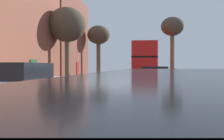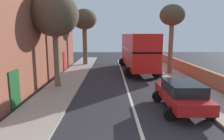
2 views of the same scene
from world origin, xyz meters
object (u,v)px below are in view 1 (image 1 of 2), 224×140
(street_tree_left_0, at_px, (67,25))
(double_decker_bus, at_px, (144,60))
(parked_car_red_right_0, at_px, (154,76))
(street_tree_left_2, at_px, (99,36))
(street_tree_right_3, at_px, (172,29))
(parked_car_white_left_2, at_px, (22,84))

(street_tree_left_0, bearing_deg, double_decker_bus, 45.23)
(parked_car_red_right_0, xyz_separation_m, street_tree_left_2, (-7.08, 16.39, 4.82))
(parked_car_red_right_0, bearing_deg, street_tree_right_3, 77.07)
(double_decker_bus, xyz_separation_m, parked_car_red_right_0, (0.80, -11.82, -1.45))
(parked_car_white_left_2, bearing_deg, street_tree_right_3, 68.68)
(parked_car_red_right_0, height_order, street_tree_left_0, street_tree_left_0)
(parked_car_white_left_2, height_order, street_tree_left_2, street_tree_left_2)
(street_tree_left_2, bearing_deg, street_tree_left_0, -93.44)
(parked_car_red_right_0, relative_size, street_tree_right_3, 0.64)
(parked_car_white_left_2, relative_size, street_tree_left_2, 0.63)
(parked_car_red_right_0, distance_m, street_tree_left_2, 18.49)
(parked_car_red_right_0, xyz_separation_m, parked_car_white_left_2, (-5.00, -8.69, 0.07))
(double_decker_bus, distance_m, parked_car_white_left_2, 20.98)
(street_tree_left_0, relative_size, street_tree_left_2, 0.97)
(parked_car_red_right_0, distance_m, street_tree_right_3, 11.31)
(parked_car_red_right_0, bearing_deg, parked_car_white_left_2, -119.92)
(parked_car_red_right_0, height_order, street_tree_right_3, street_tree_right_3)
(street_tree_right_3, bearing_deg, parked_car_red_right_0, -102.93)
(parked_car_white_left_2, xyz_separation_m, street_tree_left_2, (-2.08, 25.07, 4.75))
(double_decker_bus, bearing_deg, parked_car_white_left_2, -101.57)
(street_tree_left_0, bearing_deg, parked_car_white_left_2, -78.33)
(parked_car_white_left_2, distance_m, street_tree_left_0, 14.44)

